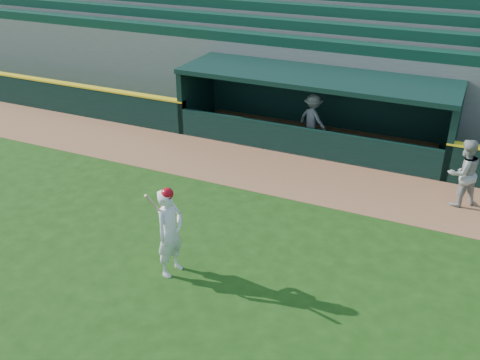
# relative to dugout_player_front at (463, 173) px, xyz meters

# --- Properties ---
(ground) EXTENTS (120.00, 120.00, 0.00)m
(ground) POSITION_rel_dugout_player_front_xyz_m (-5.11, -5.13, -0.97)
(ground) COLOR #1B4110
(ground) RESTS_ON ground
(warning_track) EXTENTS (40.00, 3.00, 0.01)m
(warning_track) POSITION_rel_dugout_player_front_xyz_m (-5.11, -0.23, -0.97)
(warning_track) COLOR #96603C
(warning_track) RESTS_ON ground
(field_wall_left) EXTENTS (15.50, 0.30, 1.20)m
(field_wall_left) POSITION_rel_dugout_player_front_xyz_m (-17.36, 1.42, -0.37)
(field_wall_left) COLOR black
(field_wall_left) RESTS_ON ground
(wall_stripe_left) EXTENTS (15.50, 0.32, 0.06)m
(wall_stripe_left) POSITION_rel_dugout_player_front_xyz_m (-17.36, 1.42, 0.26)
(wall_stripe_left) COLOR yellow
(wall_stripe_left) RESTS_ON field_wall_left
(dugout_player_front) EXTENTS (1.20, 1.17, 1.94)m
(dugout_player_front) POSITION_rel_dugout_player_front_xyz_m (0.00, 0.00, 0.00)
(dugout_player_front) COLOR #9C9D97
(dugout_player_front) RESTS_ON ground
(dugout_player_inside) EXTENTS (1.31, 1.07, 1.77)m
(dugout_player_inside) POSITION_rel_dugout_player_front_xyz_m (-5.12, 2.57, -0.09)
(dugout_player_inside) COLOR #9F9F9A
(dugout_player_inside) RESTS_ON ground
(dugout) EXTENTS (9.40, 2.80, 2.46)m
(dugout) POSITION_rel_dugout_player_front_xyz_m (-5.11, 2.87, 0.39)
(dugout) COLOR slate
(dugout) RESTS_ON ground
(stands) EXTENTS (34.50, 6.25, 7.09)m
(stands) POSITION_rel_dugout_player_front_xyz_m (-5.10, 7.43, 1.42)
(stands) COLOR slate
(stands) RESTS_ON ground
(batter_at_plate) EXTENTS (0.61, 0.89, 2.17)m
(batter_at_plate) POSITION_rel_dugout_player_front_xyz_m (-5.64, -6.06, 0.10)
(batter_at_plate) COLOR white
(batter_at_plate) RESTS_ON ground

